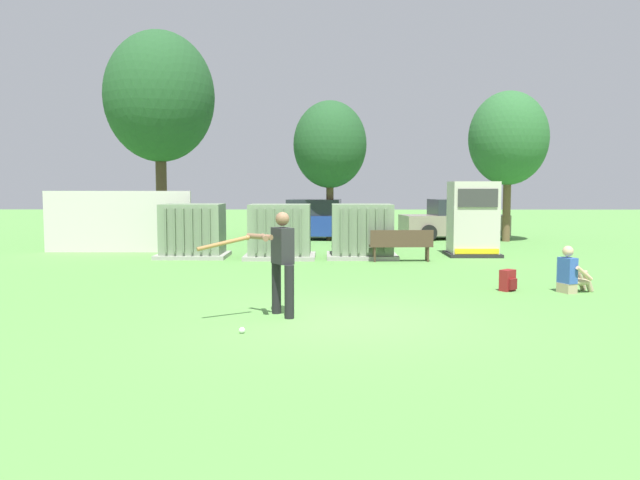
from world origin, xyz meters
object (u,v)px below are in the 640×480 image
Objects in this scene: backpack at (508,281)px; transformer_mid_west at (280,232)px; transformer_west at (193,231)px; park_bench at (401,243)px; parked_car_leftmost at (312,221)px; generator_enclosure at (473,219)px; batter at (279,258)px; sports_ball at (242,330)px; parked_car_left_of_center at (454,220)px; transformer_mid_east at (362,232)px; seated_spectator at (571,274)px.

transformer_mid_west is at bearing 130.93° from backpack.
backpack is (7.80, -6.16, -0.57)m from transformer_west.
park_bench is 8.12m from parked_car_leftmost.
transformer_mid_west is 0.91× the size of generator_enclosure.
transformer_west reaches higher than backpack.
backpack is at bearing -71.17° from parked_car_leftmost.
batter reaches higher than transformer_west.
batter reaches higher than sports_ball.
park_bench is 1.04× the size of batter.
parked_car_left_of_center is (3.11, 7.91, 0.22)m from park_bench.
generator_enclosure reaches higher than sports_ball.
backpack is (2.68, -6.05, -0.57)m from transformer_mid_east.
generator_enclosure is at bearing 60.09° from batter.
park_bench is 1.89× the size of seated_spectator.
parked_car_leftmost is at bearing 89.23° from batter.
transformer_west reaches higher than seated_spectator.
transformer_west is 1.00× the size of transformer_mid_east.
transformer_west is 1.16× the size of park_bench.
parked_car_leftmost is (-4.34, 12.71, 0.54)m from backpack.
generator_enclosure reaches higher than seated_spectator.
transformer_mid_east is 6.64m from backpack.
seated_spectator is 0.22× the size of parked_car_leftmost.
sports_ball is 0.02× the size of parked_car_left_of_center.
generator_enclosure is at bearing -49.88° from parked_car_leftmost.
transformer_mid_west is 8.55m from batter.
transformer_mid_west is at bearing -96.70° from parked_car_leftmost.
seated_spectator is 1.25m from backpack.
transformer_mid_west is 0.48× the size of parked_car_leftmost.
transformer_mid_west is at bearing -133.21° from parked_car_left_of_center.
parked_car_leftmost reaches higher than sports_ball.
generator_enclosure is 6.89m from seated_spectator.
transformer_west is at bearing -143.72° from parked_car_left_of_center.
parked_car_left_of_center is at bearing 83.53° from generator_enclosure.
parked_car_left_of_center is at bearing 36.28° from transformer_west.
transformer_mid_east and parked_car_left_of_center have the same top height.
transformer_west is 2.18× the size of seated_spectator.
transformer_mid_east is 4.77× the size of backpack.
parked_car_left_of_center is at bearing 88.81° from seated_spectator.
transformer_mid_west and parked_car_left_of_center have the same top height.
generator_enclosure is at bearing 9.76° from transformer_mid_east.
seated_spectator is (2.83, -5.26, -0.16)m from park_bench.
seated_spectator is at bearing -61.67° from park_bench.
batter is at bearing 69.38° from sports_ball.
seated_spectator is 14.05m from parked_car_leftmost.
park_bench is at bearing -146.66° from generator_enclosure.
parked_car_left_of_center is at bearing 68.55° from park_bench.
parked_car_left_of_center is (9.29, 6.82, -0.04)m from transformer_west.
parked_car_leftmost is at bearing 83.30° from transformer_mid_west.
park_bench is at bearing -42.30° from transformer_mid_east.
transformer_mid_east is 6.87m from parked_car_leftmost.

